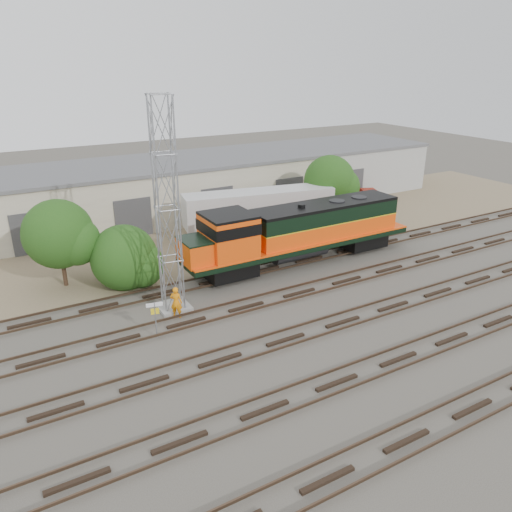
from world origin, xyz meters
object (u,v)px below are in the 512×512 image
semi_trailer (262,207)px  locomotive (297,231)px  worker (176,302)px  signal_tower (167,212)px

semi_trailer → locomotive: bearing=-88.0°
locomotive → semi_trailer: 6.93m
worker → locomotive: bearing=-123.9°
signal_tower → worker: bearing=-101.7°
worker → semi_trailer: size_ratio=0.15×
locomotive → worker: bearing=-162.5°
signal_tower → semi_trailer: signal_tower is taller
signal_tower → semi_trailer: (11.79, 9.12, -3.69)m
signal_tower → semi_trailer: 15.36m
locomotive → semi_trailer: bearing=81.1°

